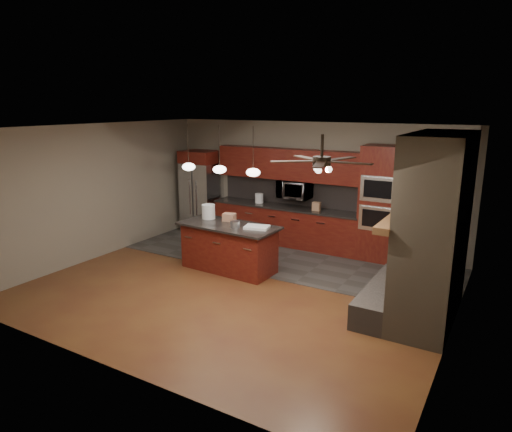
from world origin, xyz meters
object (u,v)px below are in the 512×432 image
Objects in this scene: microwave at (295,189)px; refrigerator at (201,192)px; white_bucket at (209,212)px; cardboard_box at (229,217)px; paint_tray at (257,227)px; kitchen_island at (229,247)px; paint_can at (235,224)px; counter_bucket at (259,198)px; counter_box at (316,206)px; oven_tower at (381,204)px.

refrigerator reaches higher than microwave.
white_bucket reaches higher than cardboard_box.
white_bucket is at bearing 159.58° from paint_tray.
microwave is 2.33m from kitchen_island.
microwave is 3.98× the size of paint_can.
counter_bucket is (-1.13, 2.05, 0.07)m from paint_tray.
refrigerator is 10.93× the size of counter_box.
kitchen_island is 0.57m from paint_can.
microwave is 2.20m from white_bucket.
counter_bucket reaches higher than kitchen_island.
counter_box is (0.74, 2.15, 0.01)m from paint_can.
counter_box is at bearing 49.58° from white_bucket.
microwave is 2.53× the size of white_bucket.
counter_box is at bearing -9.72° from microwave.
microwave reaches higher than kitchen_island.
oven_tower is 9.92× the size of cardboard_box.
refrigerator reaches higher than cardboard_box.
counter_bucket reaches higher than counter_box.
oven_tower reaches higher than counter_box.
microwave reaches higher than cardboard_box.
paint_can is 0.98× the size of counter_box.
white_bucket is (1.55, -1.82, 0.04)m from refrigerator.
counter_bucket reaches higher than paint_can.
paint_can is at bearing -19.97° from white_bucket.
microwave is at bearing 82.95° from paint_tray.
kitchen_island is 2.23m from counter_bucket.
cardboard_box is at bearing -41.12° from refrigerator.
kitchen_island is at bearing -42.85° from refrigerator.
microwave is 0.67m from counter_box.
microwave reaches higher than white_bucket.
counter_box is (1.48, -0.05, -0.02)m from counter_bucket.
white_bucket is at bearing -92.72° from counter_bucket.
refrigerator is 8.56× the size of cardboard_box.
counter_bucket is 1.48m from counter_box.
kitchen_island is 4.49× the size of paint_tray.
microwave is 0.95m from counter_bucket.
paint_tray is (2.77, -1.97, -0.08)m from refrigerator.
counter_bucket is at bearing 2.83° from refrigerator.
refrigerator is 3.01m from kitchen_island.
white_bucket reaches higher than paint_can.
counter_bucket is (-0.75, 2.20, 0.03)m from paint_can.
oven_tower is 3.11m from cardboard_box.
kitchen_island is (-2.35, -2.09, -0.73)m from oven_tower.
counter_box is at bearing 66.66° from paint_tray.
paint_can is at bearing -134.13° from oven_tower.
white_bucket is (-0.62, 0.20, 0.60)m from kitchen_island.
oven_tower is 1.16× the size of refrigerator.
paint_tray is at bearing -35.35° from refrigerator.
counter_box is at bearing 67.74° from kitchen_island.
oven_tower is 1.98m from microwave.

